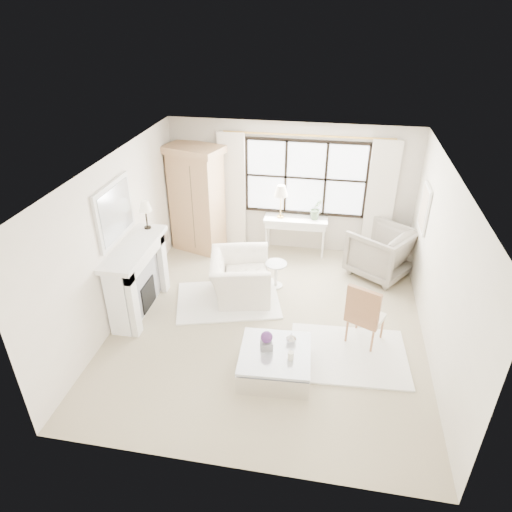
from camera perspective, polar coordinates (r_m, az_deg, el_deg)
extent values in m
plane|color=tan|center=(7.73, 1.61, -8.36)|extent=(5.50, 5.50, 0.00)
plane|color=white|center=(6.43, 1.95, 10.95)|extent=(5.50, 5.50, 0.00)
plane|color=beige|center=(9.46, 4.31, 8.43)|extent=(5.00, 0.00, 5.00)
plane|color=white|center=(4.81, -3.38, -15.55)|extent=(5.00, 0.00, 5.00)
plane|color=white|center=(7.70, -16.96, 1.99)|extent=(0.00, 5.50, 5.50)
plane|color=silver|center=(7.12, 22.08, -1.38)|extent=(0.00, 5.50, 5.50)
cube|color=silver|center=(9.33, 6.21, 9.68)|extent=(2.40, 0.02, 1.50)
cylinder|color=#C29343|center=(9.02, 6.48, 14.75)|extent=(3.30, 0.04, 0.04)
cube|color=white|center=(9.60, -2.99, 8.05)|extent=(0.55, 0.10, 2.47)
cube|color=silver|center=(9.42, 15.23, 6.59)|extent=(0.55, 0.10, 2.47)
cube|color=white|center=(7.98, -14.82, -2.95)|extent=(0.34, 1.50, 1.18)
cube|color=silver|center=(7.95, -13.64, -3.44)|extent=(0.03, 1.22, 0.97)
cube|color=black|center=(8.06, -13.40, -4.71)|extent=(0.06, 0.52, 0.50)
cube|color=white|center=(7.66, -15.14, 1.00)|extent=(0.58, 1.66, 0.08)
cube|color=white|center=(7.49, -17.29, 5.30)|extent=(0.05, 1.15, 0.95)
cube|color=silver|center=(7.47, -17.09, 5.29)|extent=(0.02, 1.00, 0.80)
cube|color=white|center=(8.52, 20.33, 5.61)|extent=(0.04, 0.62, 0.82)
cube|color=beige|center=(8.52, 20.20, 5.62)|extent=(0.01, 0.52, 0.72)
cylinder|color=black|center=(8.16, -13.39, 3.50)|extent=(0.12, 0.12, 0.03)
cylinder|color=black|center=(8.09, -13.53, 4.55)|extent=(0.03, 0.03, 0.30)
cone|color=#F7ECC9|center=(7.99, -13.73, 6.10)|extent=(0.22, 0.22, 0.18)
cube|color=tan|center=(9.59, -7.38, 6.62)|extent=(1.13, 0.87, 2.10)
cube|color=tan|center=(9.21, -7.83, 13.05)|extent=(1.28, 1.00, 0.14)
cube|color=white|center=(9.51, 4.99, 4.12)|extent=(1.25, 0.45, 0.14)
cube|color=white|center=(9.47, 5.01, 4.61)|extent=(1.31, 0.49, 0.06)
cylinder|color=#A9853A|center=(9.47, 3.07, 4.98)|extent=(0.14, 0.14, 0.03)
cylinder|color=#A9853A|center=(9.37, 3.11, 6.34)|extent=(0.02, 0.02, 0.46)
cone|color=beige|center=(9.25, 3.16, 8.16)|extent=(0.28, 0.28, 0.22)
imported|color=#4F6745|center=(9.36, 7.54, 5.87)|extent=(0.31, 0.29, 0.45)
cylinder|color=white|center=(8.64, 2.46, -3.70)|extent=(0.26, 0.26, 0.03)
cylinder|color=white|center=(8.51, 2.50, -2.38)|extent=(0.06, 0.06, 0.44)
cylinder|color=silver|center=(8.39, 2.53, -0.99)|extent=(0.40, 0.40, 0.03)
cube|color=white|center=(8.25, -3.49, -5.52)|extent=(2.08, 1.72, 0.03)
cube|color=white|center=(7.24, 11.44, -11.99)|extent=(1.83, 1.42, 0.03)
imported|color=white|center=(8.20, -1.99, -2.59)|extent=(1.27, 1.38, 0.77)
imported|color=gray|center=(9.11, 15.31, 0.51)|extent=(1.46, 1.45, 0.97)
cube|color=silver|center=(7.29, 13.61, -7.48)|extent=(0.63, 0.62, 0.07)
cube|color=#AE7349|center=(6.93, 13.17, -6.33)|extent=(0.46, 0.25, 0.60)
cube|color=white|center=(6.76, 2.39, -13.29)|extent=(1.06, 1.06, 0.32)
cube|color=#B5B9C1|center=(6.62, 2.43, -12.02)|extent=(1.06, 1.06, 0.04)
cube|color=gray|center=(6.62, 1.32, -11.07)|extent=(0.21, 0.21, 0.12)
sphere|color=#532968|center=(6.53, 1.34, -10.10)|extent=(0.17, 0.17, 0.17)
cylinder|color=beige|center=(6.47, 4.35, -12.32)|extent=(0.09, 0.09, 0.12)
imported|color=silver|center=(6.73, 4.43, -10.19)|extent=(0.20, 0.20, 0.16)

